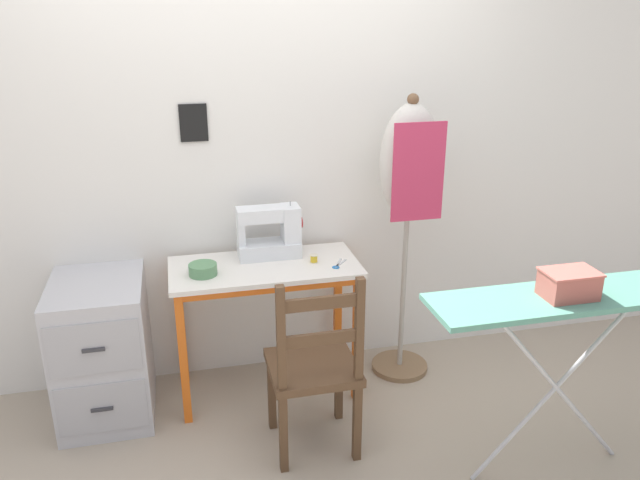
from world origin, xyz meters
TOP-DOWN VIEW (x-y plane):
  - ground_plane at (0.00, 0.00)m, footprint 14.00×14.00m
  - wall_back at (-0.00, 0.53)m, footprint 10.00×0.06m
  - sewing_table at (0.00, 0.22)m, footprint 0.96×0.46m
  - sewing_machine at (0.06, 0.35)m, footprint 0.34×0.16m
  - fabric_bowl at (-0.31, 0.18)m, footprint 0.14×0.14m
  - scissors at (0.36, 0.14)m, footprint 0.10×0.12m
  - thread_spool_near_machine at (0.25, 0.21)m, footprint 0.04×0.04m
  - wooden_chair at (0.14, -0.30)m, footprint 0.40×0.38m
  - filing_cabinet at (-0.83, 0.23)m, footprint 0.44×0.58m
  - dress_form at (0.77, 0.25)m, footprint 0.32×0.32m
  - ironing_board at (1.13, -0.68)m, footprint 1.20×0.31m
  - storage_box at (1.10, -0.70)m, footprint 0.22×0.15m

SIDE VIEW (x-z plane):
  - ground_plane at x=0.00m, z-range 0.00..0.00m
  - filing_cabinet at x=-0.83m, z-range 0.00..0.72m
  - wooden_chair at x=0.14m, z-range -0.03..0.89m
  - sewing_table at x=0.00m, z-range 0.25..0.99m
  - scissors at x=0.36m, z-range 0.73..0.74m
  - thread_spool_near_machine at x=0.25m, z-range 0.74..0.78m
  - fabric_bowl at x=-0.31m, z-range 0.74..0.79m
  - ironing_board at x=1.13m, z-range 0.38..1.25m
  - sewing_machine at x=0.06m, z-range 0.72..1.01m
  - storage_box at x=1.10m, z-range 0.87..0.98m
  - dress_form at x=0.77m, z-range 0.36..1.93m
  - wall_back at x=0.00m, z-range 0.00..2.55m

